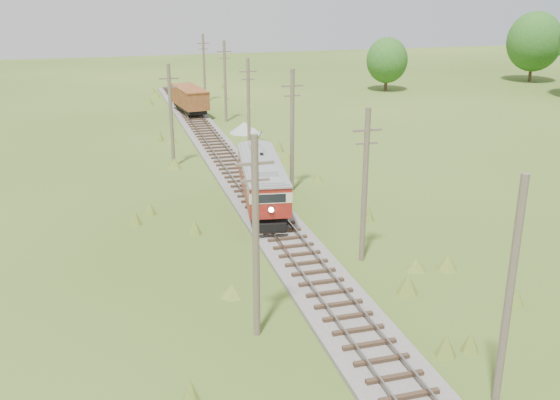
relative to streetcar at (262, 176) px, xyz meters
name	(u,v)px	position (x,y,z in m)	size (l,w,h in m)	color
railbed_main	(241,180)	(0.00, 6.55, -2.22)	(3.60, 96.00, 0.57)	#605B54
streetcar	(262,176)	(0.00, 0.00, 0.00)	(4.19, 11.19, 5.06)	black
gondola	(189,98)	(0.00, 34.21, -0.39)	(3.62, 8.38, 2.70)	black
gravel_pile	(246,128)	(4.20, 23.18, -1.87)	(3.22, 3.41, 1.17)	gray
utility_pole_r_1	(509,295)	(3.10, -22.45, 1.99)	(0.30, 0.30, 8.80)	brown
utility_pole_r_2	(365,185)	(3.30, -9.45, 2.01)	(1.60, 0.30, 8.60)	brown
utility_pole_r_3	(292,130)	(3.20, 3.55, 2.21)	(1.60, 0.30, 9.00)	brown
utility_pole_r_4	(249,103)	(3.00, 16.55, 1.91)	(1.60, 0.30, 8.40)	brown
utility_pole_r_5	(225,81)	(3.40, 29.55, 2.16)	(1.60, 0.30, 8.90)	brown
utility_pole_r_6	(204,67)	(3.20, 42.55, 2.06)	(1.60, 0.30, 8.70)	brown
utility_pole_l_a	(256,237)	(-4.20, -15.45, 2.21)	(1.60, 0.30, 9.00)	brown
utility_pole_l_b	(171,115)	(-4.50, 12.55, 2.01)	(1.60, 0.30, 8.60)	brown
tree_right_5	(534,42)	(56.00, 46.55, 3.78)	(8.40, 8.40, 10.82)	#38281C
tree_mid_b	(387,60)	(30.00, 44.55, 1.92)	(5.88, 5.88, 7.57)	#38281C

